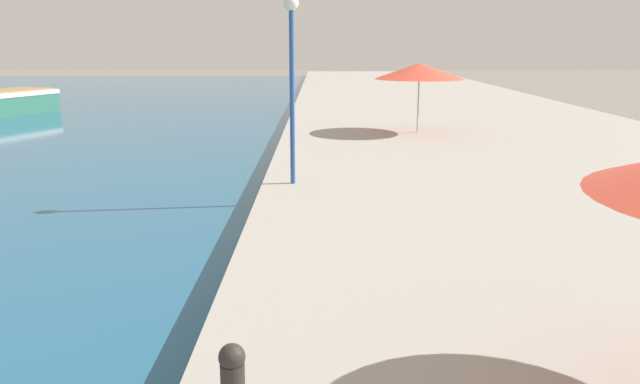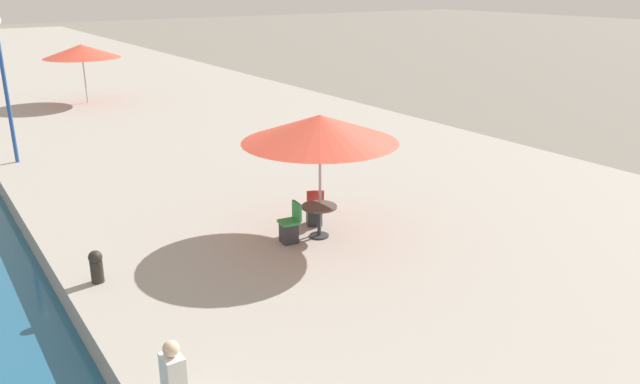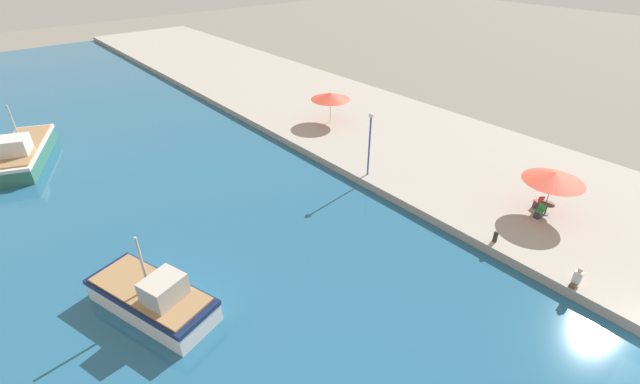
% 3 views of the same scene
% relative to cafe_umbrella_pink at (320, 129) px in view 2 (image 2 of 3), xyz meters
% --- Properties ---
extents(quay_promenade, '(16.00, 90.00, 0.59)m').
position_rel_cafe_umbrella_pink_xyz_m(quay_promenade, '(2.46, 28.82, -2.76)').
color(quay_promenade, '#A39E93').
rests_on(quay_promenade, ground_plane).
extents(cafe_umbrella_pink, '(3.47, 3.47, 2.77)m').
position_rel_cafe_umbrella_pink_xyz_m(cafe_umbrella_pink, '(0.00, 0.00, 0.00)').
color(cafe_umbrella_pink, '#B7B7B7').
rests_on(cafe_umbrella_pink, quay_promenade).
extents(cafe_umbrella_white, '(3.49, 3.49, 2.70)m').
position_rel_cafe_umbrella_pink_xyz_m(cafe_umbrella_white, '(-0.21, 19.51, -0.06)').
color(cafe_umbrella_white, '#B7B7B7').
rests_on(cafe_umbrella_white, quay_promenade).
extents(cafe_table, '(0.80, 0.80, 0.74)m').
position_rel_cafe_umbrella_pink_xyz_m(cafe_table, '(-0.12, -0.15, -1.93)').
color(cafe_table, '#333338').
rests_on(cafe_table, quay_promenade).
extents(cafe_chair_left, '(0.54, 0.56, 0.91)m').
position_rel_cafe_umbrella_pink_xyz_m(cafe_chair_left, '(0.18, 0.51, -2.14)').
color(cafe_chair_left, '#2D2D33').
rests_on(cafe_chair_left, quay_promenade).
extents(cafe_chair_right, '(0.48, 0.45, 0.91)m').
position_rel_cafe_umbrella_pink_xyz_m(cafe_chair_right, '(-0.84, -0.06, -2.14)').
color(cafe_chair_right, '#2D2D33').
rests_on(cafe_chair_right, quay_promenade).
extents(person_at_quay, '(0.55, 0.36, 1.01)m').
position_rel_cafe_umbrella_pink_xyz_m(person_at_quay, '(-5.10, -4.00, -2.01)').
color(person_at_quay, brown).
rests_on(person_at_quay, quay_promenade).
extents(mooring_bollard, '(0.26, 0.26, 0.65)m').
position_rel_cafe_umbrella_pink_xyz_m(mooring_bollard, '(-4.92, 0.35, -2.11)').
color(mooring_bollard, '#2D2823').
rests_on(mooring_bollard, quay_promenade).
extents(lamppost, '(0.36, 0.36, 4.56)m').
position_rel_cafe_umbrella_pink_xyz_m(lamppost, '(-4.76, 10.30, 0.63)').
color(lamppost, '#28519E').
rests_on(lamppost, quay_promenade).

